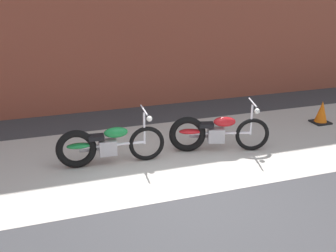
# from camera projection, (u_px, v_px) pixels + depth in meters

# --- Properties ---
(ground_plane) EXTENTS (80.00, 80.00, 0.00)m
(ground_plane) POSITION_uv_depth(u_px,v_px,m) (191.00, 197.00, 6.38)
(ground_plane) COLOR #38383A
(sidewalk_slab) EXTENTS (36.00, 3.50, 0.01)m
(sidewalk_slab) POSITION_uv_depth(u_px,v_px,m) (158.00, 155.00, 7.93)
(sidewalk_slab) COLOR #B2ADA3
(sidewalk_slab) RESTS_ON ground
(motorcycle_green) EXTENTS (2.01, 0.58, 1.03)m
(motorcycle_green) POSITION_uv_depth(u_px,v_px,m) (104.00, 145.00, 7.38)
(motorcycle_green) COLOR black
(motorcycle_green) RESTS_ON ground
(motorcycle_red) EXTENTS (1.95, 0.80, 1.03)m
(motorcycle_red) POSITION_uv_depth(u_px,v_px,m) (212.00, 132.00, 7.98)
(motorcycle_red) COLOR black
(motorcycle_red) RESTS_ON ground
(traffic_cone) EXTENTS (0.40, 0.40, 0.55)m
(traffic_cone) POSITION_uv_depth(u_px,v_px,m) (322.00, 113.00, 9.62)
(traffic_cone) COLOR orange
(traffic_cone) RESTS_ON ground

